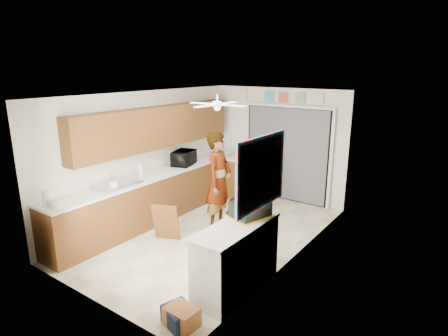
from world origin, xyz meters
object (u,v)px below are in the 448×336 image
Objects in this scene: suitcase at (250,209)px; dog at (239,206)px; microwave at (184,158)px; man at (219,181)px; soap_bottle at (140,169)px; cardboard_box at (182,317)px; navy_crate at (179,316)px; paper_towel_roll at (46,198)px; cup at (114,185)px.

suitcase is 0.78× the size of dog.
man reaches higher than microwave.
soap_bottle is 0.17× the size of man.
soap_bottle reaches higher than cardboard_box.
cardboard_box is (2.63, -1.82, -0.97)m from soap_bottle.
cardboard_box is at bearing -157.20° from microwave.
navy_crate is at bearing -77.86° from suitcase.
paper_towel_roll is 0.39× the size of dog.
suitcase is 1.79m from man.
cup is at bearing 130.54° from man.
cardboard_box is (2.61, 0.05, -0.94)m from paper_towel_roll.
paper_towel_roll is 0.65× the size of cardboard_box.
cardboard_box is at bearing -23.61° from cup.
dog is (1.24, 2.01, -0.75)m from cup.
soap_bottle is at bearing -145.01° from dog.
soap_bottle is at bearing 145.24° from cardboard_box.
paper_towel_roll is 0.67× the size of navy_crate.
navy_crate is at bearing -163.46° from man.
navy_crate is at bearing -23.97° from cup.
cardboard_box is (2.53, -2.94, -0.97)m from microwave.
paper_towel_roll is 0.13× the size of man.
microwave is 0.30× the size of man.
paper_towel_roll is at bearing -178.90° from cardboard_box.
man is (1.32, 0.69, -0.18)m from soap_bottle.
man is at bearing 116.71° from navy_crate.
soap_bottle is at bearing 107.33° from man.
paper_towel_roll is (-0.13, -1.13, 0.07)m from cup.
microwave is 3.03m from suitcase.
cup is (0.05, -1.86, -0.10)m from microwave.
paper_towel_roll is at bearing -96.47° from cup.
navy_crate is at bearing -35.20° from soap_bottle.
man is 0.88m from dog.
microwave is 3.87× the size of cup.
man is (-1.26, 2.51, 0.80)m from navy_crate.
suitcase is at bearing 85.34° from navy_crate.
suitcase is 1.35× the size of navy_crate.
microwave is 1.12m from soap_bottle.
dog is at bearing 144.12° from suitcase.
man is at bearing -104.09° from dog.
suitcase is at bearing -138.95° from microwave.
microwave is at bearing 88.52° from paper_towel_roll.
dog is at bearing -101.14° from microwave.
soap_bottle is at bearing 101.56° from cup.
cup is 0.38× the size of cardboard_box.
dog is (-1.20, 3.09, 0.14)m from navy_crate.
paper_towel_roll is at bearing -89.29° from soap_bottle.
soap_bottle is 0.76m from cup.
cup is at bearing 83.53° from paper_towel_roll.
soap_bottle is 0.62× the size of suitcase.
cardboard_box is at bearing -162.70° from man.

